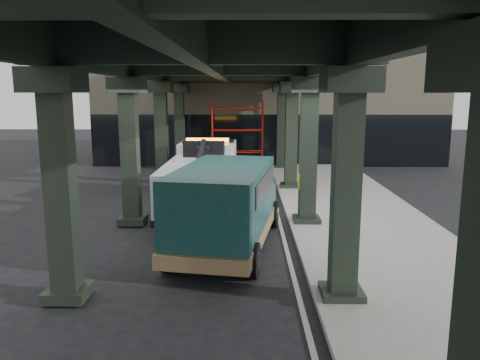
{
  "coord_description": "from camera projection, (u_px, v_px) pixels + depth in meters",
  "views": [
    {
      "loc": [
        0.5,
        -13.6,
        4.5
      ],
      "look_at": [
        0.32,
        1.38,
        1.7
      ],
      "focal_mm": 35.0,
      "sensor_mm": 36.0,
      "label": 1
    }
  ],
  "objects": [
    {
      "name": "building",
      "position": [
        267.0,
        100.0,
        33.1
      ],
      "size": [
        22.0,
        10.0,
        8.0
      ],
      "primitive_type": "cube",
      "color": "#C6B793",
      "rests_on": "ground"
    },
    {
      "name": "ground",
      "position": [
        229.0,
        243.0,
        14.2
      ],
      "size": [
        90.0,
        90.0,
        0.0
      ],
      "primitive_type": "plane",
      "color": "black",
      "rests_on": "ground"
    },
    {
      "name": "lane_stripe",
      "position": [
        280.0,
        225.0,
        16.15
      ],
      "size": [
        0.12,
        38.0,
        0.01
      ],
      "primitive_type": "cube",
      "color": "silver",
      "rests_on": "ground"
    },
    {
      "name": "towed_van",
      "position": [
        226.0,
        205.0,
        13.39
      ],
      "size": [
        3.34,
        6.45,
        2.5
      ],
      "rotation": [
        0.0,
        0.0,
        -0.17
      ],
      "color": "#103938",
      "rests_on": "ground"
    },
    {
      "name": "scaffolding",
      "position": [
        238.0,
        133.0,
        28.21
      ],
      "size": [
        3.08,
        0.88,
        4.0
      ],
      "color": "red",
      "rests_on": "ground"
    },
    {
      "name": "tow_truck",
      "position": [
        204.0,
        175.0,
        18.16
      ],
      "size": [
        2.63,
        8.44,
        2.75
      ],
      "rotation": [
        0.0,
        0.0,
        -0.01
      ],
      "color": "black",
      "rests_on": "ground"
    },
    {
      "name": "sidewalk",
      "position": [
        361.0,
        223.0,
        16.1
      ],
      "size": [
        5.0,
        40.0,
        0.15
      ],
      "primitive_type": "cube",
      "color": "gray",
      "rests_on": "ground"
    },
    {
      "name": "viaduct",
      "position": [
        218.0,
        63.0,
        15.17
      ],
      "size": [
        7.4,
        32.0,
        6.4
      ],
      "color": "black",
      "rests_on": "ground"
    }
  ]
}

